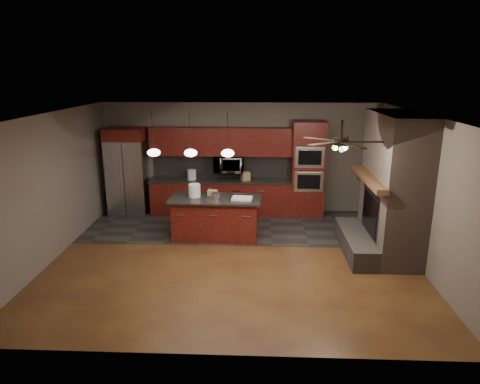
# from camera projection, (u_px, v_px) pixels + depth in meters

# --- Properties ---
(ground) EXTENTS (7.00, 7.00, 0.00)m
(ground) POSITION_uv_depth(u_px,v_px,m) (234.00, 258.00, 8.43)
(ground) COLOR brown
(ground) RESTS_ON ground
(ceiling) EXTENTS (7.00, 6.00, 0.02)m
(ceiling) POSITION_uv_depth(u_px,v_px,m) (233.00, 114.00, 7.67)
(ceiling) COLOR white
(ceiling) RESTS_ON back_wall
(back_wall) EXTENTS (7.00, 0.02, 2.80)m
(back_wall) POSITION_uv_depth(u_px,v_px,m) (240.00, 158.00, 10.93)
(back_wall) COLOR #685F53
(back_wall) RESTS_ON ground
(right_wall) EXTENTS (0.02, 6.00, 2.80)m
(right_wall) POSITION_uv_depth(u_px,v_px,m) (422.00, 192.00, 7.90)
(right_wall) COLOR #685F53
(right_wall) RESTS_ON ground
(left_wall) EXTENTS (0.02, 6.00, 2.80)m
(left_wall) POSITION_uv_depth(u_px,v_px,m) (51.00, 187.00, 8.20)
(left_wall) COLOR #685F53
(left_wall) RESTS_ON ground
(slate_tile_patch) EXTENTS (7.00, 2.40, 0.01)m
(slate_tile_patch) POSITION_uv_depth(u_px,v_px,m) (238.00, 226.00, 10.16)
(slate_tile_patch) COLOR #302F2C
(slate_tile_patch) RESTS_ON ground
(fireplace_column) EXTENTS (1.30, 2.10, 2.80)m
(fireplace_column) POSITION_uv_depth(u_px,v_px,m) (390.00, 191.00, 8.34)
(fireplace_column) COLOR #705B50
(fireplace_column) RESTS_ON ground
(back_cabinetry) EXTENTS (3.59, 0.64, 2.20)m
(back_cabinetry) POSITION_uv_depth(u_px,v_px,m) (221.00, 179.00, 10.85)
(back_cabinetry) COLOR maroon
(back_cabinetry) RESTS_ON ground
(oven_tower) EXTENTS (0.80, 0.63, 2.38)m
(oven_tower) POSITION_uv_depth(u_px,v_px,m) (308.00, 169.00, 10.62)
(oven_tower) COLOR maroon
(oven_tower) RESTS_ON ground
(microwave) EXTENTS (0.73, 0.41, 0.50)m
(microwave) POSITION_uv_depth(u_px,v_px,m) (229.00, 164.00, 10.73)
(microwave) COLOR silver
(microwave) RESTS_ON back_cabinetry
(refrigerator) EXTENTS (0.95, 0.75, 2.21)m
(refrigerator) POSITION_uv_depth(u_px,v_px,m) (128.00, 172.00, 10.76)
(refrigerator) COLOR silver
(refrigerator) RESTS_ON ground
(kitchen_island) EXTENTS (1.99, 0.94, 0.92)m
(kitchen_island) POSITION_uv_depth(u_px,v_px,m) (216.00, 218.00, 9.31)
(kitchen_island) COLOR maroon
(kitchen_island) RESTS_ON ground
(white_bucket) EXTENTS (0.32, 0.32, 0.28)m
(white_bucket) POSITION_uv_depth(u_px,v_px,m) (194.00, 191.00, 9.24)
(white_bucket) COLOR white
(white_bucket) RESTS_ON kitchen_island
(paint_can) EXTENTS (0.22, 0.22, 0.13)m
(paint_can) POSITION_uv_depth(u_px,v_px,m) (215.00, 196.00, 9.08)
(paint_can) COLOR silver
(paint_can) RESTS_ON kitchen_island
(paint_tray) EXTENTS (0.45, 0.34, 0.04)m
(paint_tray) POSITION_uv_depth(u_px,v_px,m) (242.00, 198.00, 9.09)
(paint_tray) COLOR white
(paint_tray) RESTS_ON kitchen_island
(cardboard_box) EXTENTS (0.22, 0.18, 0.13)m
(cardboard_box) POSITION_uv_depth(u_px,v_px,m) (213.00, 193.00, 9.34)
(cardboard_box) COLOR #A48754
(cardboard_box) RESTS_ON kitchen_island
(counter_bucket) EXTENTS (0.29, 0.29, 0.25)m
(counter_bucket) POSITION_uv_depth(u_px,v_px,m) (192.00, 175.00, 10.80)
(counter_bucket) COLOR white
(counter_bucket) RESTS_ON back_cabinetry
(counter_box) EXTENTS (0.24, 0.22, 0.22)m
(counter_box) POSITION_uv_depth(u_px,v_px,m) (246.00, 176.00, 10.70)
(counter_box) COLOR tan
(counter_box) RESTS_ON back_cabinetry
(pendant_left) EXTENTS (0.26, 0.26, 0.92)m
(pendant_left) POSITION_uv_depth(u_px,v_px,m) (154.00, 152.00, 8.64)
(pendant_left) COLOR black
(pendant_left) RESTS_ON ceiling
(pendant_center) EXTENTS (0.26, 0.26, 0.92)m
(pendant_center) POSITION_uv_depth(u_px,v_px,m) (191.00, 153.00, 8.61)
(pendant_center) COLOR black
(pendant_center) RESTS_ON ceiling
(pendant_right) EXTENTS (0.26, 0.26, 0.92)m
(pendant_right) POSITION_uv_depth(u_px,v_px,m) (228.00, 153.00, 8.57)
(pendant_right) COLOR black
(pendant_right) RESTS_ON ceiling
(ceiling_fan) EXTENTS (1.27, 1.33, 0.41)m
(ceiling_fan) POSITION_uv_depth(u_px,v_px,m) (341.00, 141.00, 6.92)
(ceiling_fan) COLOR black
(ceiling_fan) RESTS_ON ceiling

